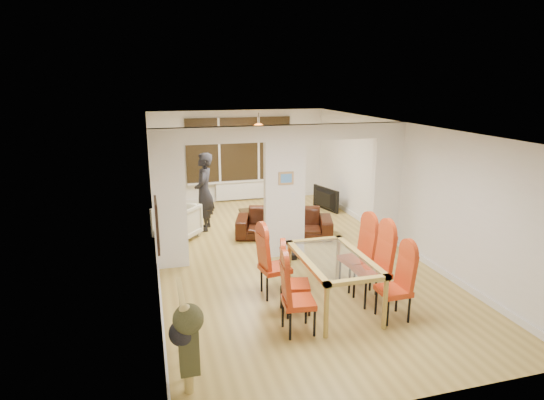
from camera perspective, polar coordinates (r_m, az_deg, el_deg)
name	(u,v)px	position (r m, az deg, el deg)	size (l,w,h in m)	color
floor	(284,255)	(9.25, 1.52, -6.86)	(5.00, 9.00, 0.01)	#B49748
room_walls	(284,192)	(8.85, 1.58, 0.98)	(5.00, 9.00, 2.60)	silver
divider_wall	(284,192)	(8.85, 1.58, 0.98)	(5.00, 0.18, 2.60)	white
bay_window_blinds	(239,149)	(13.04, -4.17, 6.36)	(3.00, 0.08, 1.80)	black
radiator	(240,191)	(13.23, -4.04, 1.19)	(1.40, 0.08, 0.50)	white
pendant_light	(259,130)	(11.92, -1.69, 8.74)	(0.36, 0.36, 0.36)	orange
stair_newel	(183,326)	(5.78, -11.07, -15.24)	(0.40, 1.20, 1.10)	tan
wall_poster	(157,225)	(6.09, -14.25, -3.03)	(0.04, 0.52, 0.67)	gray
pillar_photo	(286,178)	(8.69, 1.78, 2.75)	(0.30, 0.03, 0.25)	#4C8CD8
dining_table	(333,281)	(7.19, 7.64, -10.06)	(0.98, 1.75, 0.82)	#AE9040
dining_chair_la	(299,297)	(6.40, 3.37, -12.00)	(0.43, 0.43, 1.07)	#B83512
dining_chair_lb	(295,280)	(6.89, 2.96, -10.04)	(0.42, 0.42, 1.04)	#B83512
dining_chair_lc	(275,263)	(7.40, 0.38, -7.96)	(0.44, 0.44, 1.11)	#B83512
dining_chair_ra	(394,285)	(6.94, 15.04, -10.30)	(0.43, 0.43, 1.06)	#B83512
dining_chair_rb	(372,267)	(7.33, 12.48, -8.21)	(0.47, 0.47, 1.19)	#B83512
dining_chair_rc	(356,255)	(7.79, 10.48, -6.86)	(0.46, 0.46, 1.15)	#B83512
sofa	(284,223)	(10.20, 1.53, -2.90)	(2.13, 0.83, 0.62)	black
armchair	(177,222)	(10.24, -11.84, -2.73)	(0.82, 0.84, 0.77)	beige
person	(204,192)	(10.61, -8.51, 1.01)	(0.44, 0.66, 1.82)	black
television	(323,199)	(12.32, 6.36, 0.11)	(0.14, 1.06, 0.61)	black
coffee_table	(259,214)	(11.59, -1.67, -1.75)	(0.96, 0.48, 0.22)	#332411
bottle	(265,204)	(11.63, -0.83, -0.46)	(0.06, 0.06, 0.26)	#143F19
bowl	(268,208)	(11.58, -0.50, -1.04)	(0.23, 0.23, 0.06)	#332411
shoes	(296,255)	(9.09, 3.01, -6.92)	(0.25, 0.27, 0.10)	black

